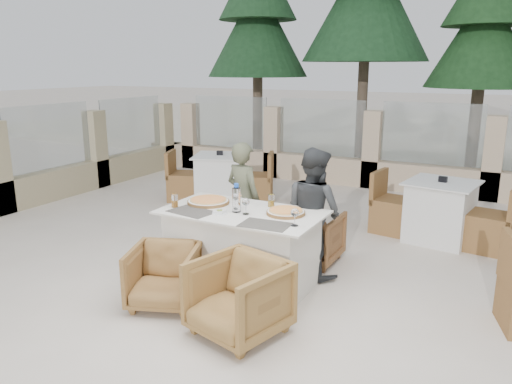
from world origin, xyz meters
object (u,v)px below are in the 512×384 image
at_px(pizza_left, 208,201).
at_px(armchair_near_right, 238,298).
at_px(dining_table, 242,248).
at_px(olive_dish, 220,212).
at_px(armchair_near_left, 164,276).
at_px(bg_table_b, 440,212).
at_px(bg_table_a, 220,178).
at_px(wine_glass_near, 246,205).
at_px(pizza_right, 286,212).
at_px(beer_glass_right, 271,201).
at_px(diner_right, 313,212).
at_px(wine_glass_centre, 238,199).
at_px(diner_left, 243,199).
at_px(beer_glass_left, 175,201).
at_px(armchair_far_left, 242,232).
at_px(wine_glass_corner, 295,216).
at_px(armchair_far_right, 312,237).
at_px(water_bottle, 236,198).

bearing_deg(pizza_left, armchair_near_right, -46.99).
height_order(dining_table, olive_dish, olive_dish).
xyz_separation_m(armchair_near_left, bg_table_b, (1.99, 3.05, 0.10)).
bearing_deg(bg_table_a, wine_glass_near, -75.39).
xyz_separation_m(pizza_right, beer_glass_right, (-0.24, 0.17, 0.04)).
bearing_deg(diner_right, wine_glass_centre, 62.48).
xyz_separation_m(diner_left, diner_right, (0.93, -0.16, 0.01)).
bearing_deg(beer_glass_left, bg_table_a, 113.17).
bearing_deg(armchair_far_left, wine_glass_centre, 119.76).
bearing_deg(wine_glass_near, bg_table_a, 125.98).
relative_size(wine_glass_near, armchair_far_left, 0.25).
height_order(beer_glass_left, armchair_near_right, beer_glass_left).
height_order(wine_glass_corner, diner_right, diner_right).
distance_m(pizza_right, diner_left, 1.03).
bearing_deg(armchair_far_left, pizza_left, 78.66).
xyz_separation_m(wine_glass_near, diner_left, (-0.47, 0.80, -0.19)).
bearing_deg(dining_table, armchair_far_left, 119.84).
xyz_separation_m(beer_glass_right, armchair_far_right, (0.22, 0.61, -0.55)).
bearing_deg(dining_table, bg_table_a, 125.56).
distance_m(water_bottle, olive_dish, 0.21).
height_order(water_bottle, bg_table_b, water_bottle).
height_order(pizza_left, diner_left, diner_left).
xyz_separation_m(pizza_right, armchair_far_right, (-0.02, 0.79, -0.51)).
relative_size(beer_glass_left, armchair_near_right, 0.19).
distance_m(beer_glass_right, bg_table_b, 2.49).
height_order(wine_glass_centre, armchair_near_left, wine_glass_centre).
relative_size(pizza_right, wine_glass_corner, 2.06).
bearing_deg(diner_left, bg_table_a, -35.97).
relative_size(water_bottle, bg_table_b, 0.18).
bearing_deg(bg_table_b, wine_glass_centre, -118.78).
relative_size(pizza_left, bg_table_a, 0.27).
relative_size(wine_glass_centre, beer_glass_left, 1.38).
bearing_deg(armchair_near_left, wine_glass_corner, 7.50).
bearing_deg(diner_right, beer_glass_left, 56.18).
distance_m(pizza_right, water_bottle, 0.50).
relative_size(pizza_right, diner_left, 0.28).
bearing_deg(diner_right, beer_glass_right, 63.47).
bearing_deg(armchair_near_right, beer_glass_left, 163.66).
bearing_deg(bg_table_a, diner_left, -73.34).
relative_size(pizza_right, beer_glass_right, 2.90).
distance_m(dining_table, beer_glass_right, 0.56).
bearing_deg(bg_table_b, diner_left, -133.28).
bearing_deg(armchair_far_right, beer_glass_left, 45.80).
height_order(armchair_far_right, diner_left, diner_left).
bearing_deg(pizza_right, wine_glass_corner, -53.27).
xyz_separation_m(beer_glass_left, diner_right, (1.22, 0.76, -0.15)).
height_order(pizza_left, olive_dish, pizza_left).
xyz_separation_m(pizza_left, wine_glass_corner, (1.11, -0.28, 0.06)).
xyz_separation_m(pizza_right, armchair_near_left, (-0.83, -0.86, -0.51)).
bearing_deg(beer_glass_right, beer_glass_left, -151.48).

